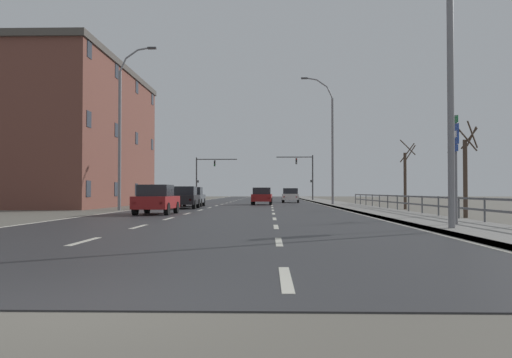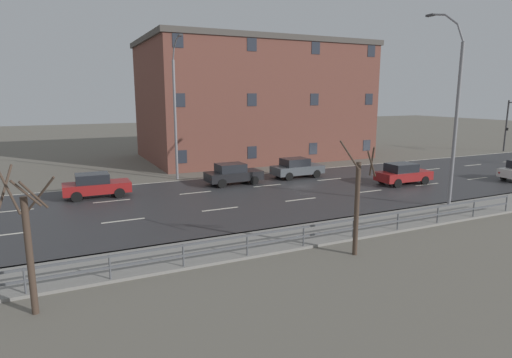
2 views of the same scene
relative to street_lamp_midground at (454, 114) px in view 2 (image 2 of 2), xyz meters
The scene contains 11 objects.
ground_plane 11.40m from the street_lamp_midground, 137.99° to the left, with size 160.00×160.00×0.12m.
guardrail 17.46m from the street_lamp_midground, 81.67° to the right, with size 0.07×37.02×1.00m.
street_lamp_midground is the anchor object (origin of this frame).
street_lamp_left_bank 19.20m from the street_lamp_midground, 140.73° to the right, with size 2.46×0.24×10.65m.
car_near_left 7.92m from the street_lamp_midground, 158.58° to the left, with size 1.92×4.15×1.57m.
car_near_right 15.14m from the street_lamp_midground, 141.51° to the right, with size 1.91×4.14×1.57m.
car_mid_centre 22.12m from the street_lamp_midground, 121.40° to the right, with size 1.88×4.12×1.57m.
car_far_right 12.90m from the street_lamp_midground, 163.70° to the right, with size 1.91×4.14×1.57m.
brick_building 24.26m from the street_lamp_midground, behind, with size 13.89×22.31×11.83m.
bare_tree_near 22.17m from the street_lamp_midground, 80.09° to the right, with size 1.40×1.62×4.49m.
bare_tree_mid 11.07m from the street_lamp_midground, 67.84° to the right, with size 1.20×1.38×4.72m.
Camera 2 is at (24.81, 20.64, 6.48)m, focal length 30.11 mm.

